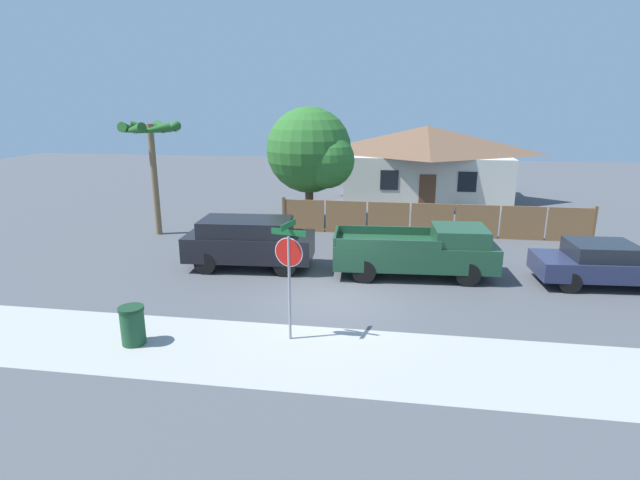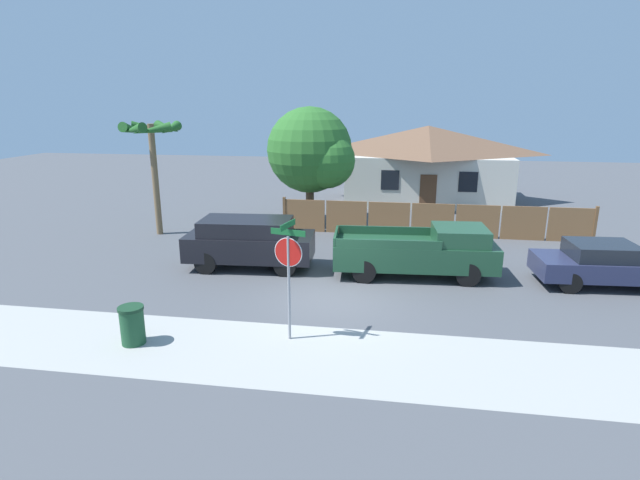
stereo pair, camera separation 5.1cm
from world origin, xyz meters
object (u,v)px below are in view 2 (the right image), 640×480
Objects in this scene: orange_pickup at (420,251)px; stop_sign at (288,261)px; red_suv at (249,241)px; trash_bin at (132,325)px; parked_sedan at (604,264)px; house at (427,162)px; palm_tree at (152,138)px; oak_tree at (313,152)px.

stop_sign is at bearing -126.00° from orange_pickup.
red_suv is 6.35m from trash_bin.
parked_sedan is (5.92, -0.02, -0.15)m from orange_pickup.
red_suv is 1.52× the size of stop_sign.
stop_sign is 4.21m from trash_bin.
palm_tree reaches higher than house.
orange_pickup is at bearing 176.25° from parked_sedan.
orange_pickup is 9.55m from trash_bin.
stop_sign reaches higher than red_suv.
stop_sign is at bearing -153.72° from parked_sedan.
oak_tree is 1.26× the size of parked_sedan.
house is 14.33m from orange_pickup.
oak_tree is at bearing 143.50° from parked_sedan.
stop_sign is at bearing -49.00° from palm_tree.
palm_tree is 7.57m from red_suv.
house is 3.29× the size of stop_sign.
red_suv is at bearing 79.55° from trash_bin.
red_suv is at bearing 129.12° from stop_sign.
oak_tree reaches higher than orange_pickup.
palm_tree is 0.90× the size of orange_pickup.
house is 16.18m from palm_tree.
house is 2.25× the size of parked_sedan.
parked_sedan is (5.12, -14.25, -1.58)m from house.
red_suv is 6.08m from orange_pickup.
red_suv reaches higher than parked_sedan.
stop_sign reaches higher than trash_bin.
trash_bin is at bearing -158.27° from parked_sedan.
trash_bin is (-2.31, -13.23, -3.02)m from oak_tree.
oak_tree is 7.34m from palm_tree.
oak_tree is 12.55m from stop_sign.
orange_pickup is at bearing 70.36° from stop_sign.
palm_tree is at bearing 157.34° from orange_pickup.
oak_tree is (-5.72, -7.24, 1.19)m from house.
house reaches higher than orange_pickup.
palm_tree reaches higher than trash_bin.
parked_sedan is (12.00, -0.00, -0.24)m from red_suv.
trash_bin is at bearing -154.56° from stop_sign.
parked_sedan is 10.85m from stop_sign.
orange_pickup is at bearing -3.47° from red_suv.
house is at bearing 68.59° from trash_bin.
parked_sedan is (17.49, -4.01, -3.56)m from palm_tree.
house is 10.25× the size of trash_bin.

